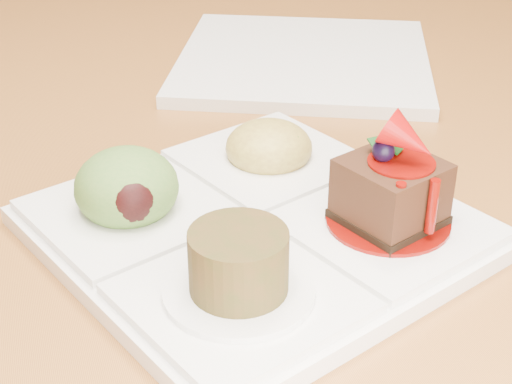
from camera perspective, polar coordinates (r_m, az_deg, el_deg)
name	(u,v)px	position (r m, az deg, el deg)	size (l,w,h in m)	color
dining_table	(191,170)	(0.74, -4.77, 1.57)	(1.00, 1.80, 0.75)	#A26C2A
sampler_plate	(250,212)	(0.50, -0.40, -1.47)	(0.31, 0.31, 0.10)	white
second_plate	(304,60)	(0.79, 3.48, 9.54)	(0.24, 0.24, 0.01)	white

